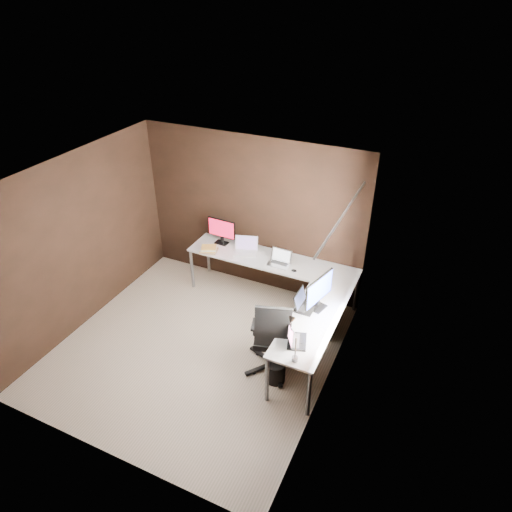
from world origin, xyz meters
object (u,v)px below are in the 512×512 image
Objects in this scene: monitor_left at (222,230)px; laptop_white at (246,249)px; laptop_black_small at (295,339)px; laptop_silver at (280,261)px; drawer_pedestal at (323,311)px; book_stack at (209,249)px; monitor_right at (319,291)px; desk_lamp at (293,333)px; laptop_black_big at (304,304)px; wastebasket at (276,372)px; office_chair at (274,349)px.

monitor_left is 1.16× the size of laptop_white.
monitor_left is 2.53m from laptop_black_small.
laptop_silver is at bearing -26.04° from laptop_white.
laptop_white reaches higher than drawer_pedestal.
book_stack is at bearing -170.33° from laptop_silver.
laptop_black_small is at bearing -168.78° from monitor_right.
laptop_black_small is 0.37m from desk_lamp.
laptop_white is (-1.46, 0.87, -0.22)m from monitor_right.
laptop_black_big is 0.68m from laptop_black_small.
monitor_right reaches higher than drawer_pedestal.
drawer_pedestal is at bearing -32.58° from laptop_white.
book_stack is at bearing -173.33° from laptop_white.
laptop_silver is 0.97× the size of laptop_black_big.
laptop_black_big reaches higher than laptop_black_small.
laptop_black_small reaches higher than wastebasket.
monitor_right is (1.92, -0.95, 0.03)m from monitor_left.
book_stack is (-1.98, 0.63, -0.23)m from monitor_right.
laptop_silver is at bearing 159.97° from drawer_pedestal.
office_chair is (1.55, -1.51, -0.64)m from monitor_left.
wastebasket is (-0.22, -0.01, -0.63)m from laptop_black_small.
laptop_black_small is at bearing -44.84° from office_chair.
desk_lamp is at bearing -68.57° from laptop_white.
monitor_right reaches higher than wastebasket.
laptop_black_big is 1.94m from book_stack.
desk_lamp is 0.92m from office_chair.
drawer_pedestal is 0.73m from laptop_black_big.
laptop_black_small is 0.32× the size of office_chair.
monitor_right reaches higher than laptop_black_big.
laptop_white is 1.14× the size of laptop_black_small.
book_stack reaches higher than wastebasket.
wastebasket is at bearing 120.36° from desk_lamp.
drawer_pedestal is 2.01× the size of book_stack.
office_chair is (-0.37, -0.55, -0.67)m from monitor_right.
monitor_right is 0.29m from laptop_black_big.
office_chair reaches higher than laptop_black_big.
laptop_black_big is 0.70m from office_chair.
laptop_white is 1.26× the size of laptop_silver.
desk_lamp reaches higher than drawer_pedestal.
wastebasket is at bearing -66.39° from laptop_silver.
monitor_right reaches higher than book_stack.
laptop_black_big is at bearing 51.09° from office_chair.
monitor_right is 1.16m from wastebasket.
book_stack is (-1.81, 0.69, -0.01)m from laptop_black_big.
laptop_silver is 1.70m from laptop_black_small.
monitor_left reaches higher than laptop_silver.
laptop_silver is (0.61, -0.09, -0.00)m from laptop_white.
office_chair is at bearing -69.99° from laptop_white.
laptop_black_big is at bearing -27.33° from monitor_left.
desk_lamp is (1.99, -1.59, 0.29)m from book_stack.
monitor_right is at bearing 38.97° from office_chair.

